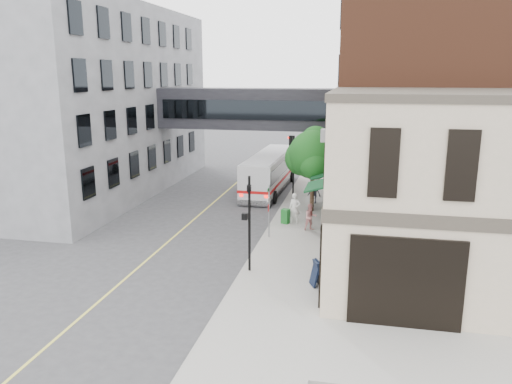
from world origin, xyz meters
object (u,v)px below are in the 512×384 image
at_px(bus, 270,170).
at_px(pedestrian_c, 314,193).
at_px(pedestrian_a, 295,208).
at_px(pedestrian_b, 311,217).
at_px(newspaper_box, 285,216).
at_px(sandwich_board, 316,273).

distance_m(bus, pedestrian_c, 5.51).
distance_m(bus, pedestrian_a, 9.45).
distance_m(pedestrian_b, newspaper_box, 1.95).
bearing_deg(pedestrian_b, pedestrian_c, 66.69).
distance_m(bus, newspaper_box, 9.50).
height_order(pedestrian_a, pedestrian_b, pedestrian_a).
bearing_deg(pedestrian_c, bus, 153.20).
height_order(pedestrian_b, sandwich_board, pedestrian_b).
xyz_separation_m(bus, sandwich_board, (5.34, -17.90, -0.90)).
bearing_deg(pedestrian_a, sandwich_board, -76.44).
distance_m(bus, pedestrian_b, 10.98).
bearing_deg(pedestrian_a, pedestrian_b, -47.24).
bearing_deg(bus, pedestrian_b, -66.95).
bearing_deg(bus, pedestrian_c, -44.27).
bearing_deg(pedestrian_b, sandwich_board, -109.13).
height_order(pedestrian_c, sandwich_board, pedestrian_c).
xyz_separation_m(bus, pedestrian_b, (4.29, -10.08, -0.68)).
relative_size(pedestrian_c, newspaper_box, 1.70).
bearing_deg(sandwich_board, pedestrian_b, 73.52).
xyz_separation_m(pedestrian_a, pedestrian_b, (1.10, -1.20, -0.14)).
bearing_deg(newspaper_box, pedestrian_c, 97.42).
relative_size(pedestrian_a, sandwich_board, 1.62).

